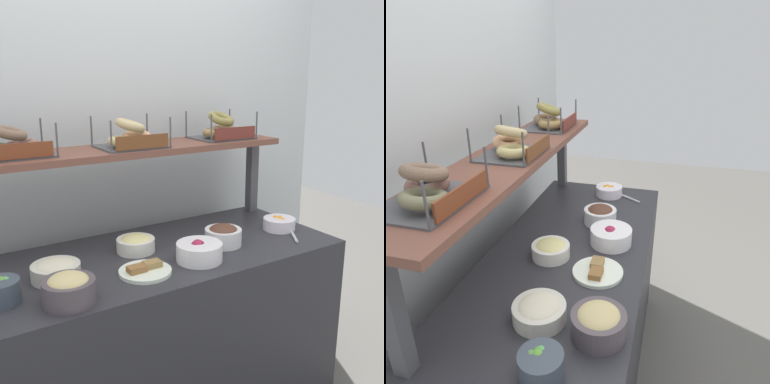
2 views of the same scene
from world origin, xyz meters
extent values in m
cube|color=silver|center=(0.00, 0.55, 1.20)|extent=(2.82, 0.06, 2.40)
cube|color=#2D2D33|center=(0.00, 0.00, 0.42)|extent=(1.62, 0.70, 0.85)
cube|color=#4C4C51|center=(0.75, 0.27, 1.05)|extent=(0.05, 0.05, 0.40)
cube|color=brown|center=(0.00, 0.27, 1.26)|extent=(1.58, 0.32, 0.03)
cylinder|color=white|center=(0.30, -0.08, 0.89)|extent=(0.17, 0.17, 0.08)
ellipsoid|color=brown|center=(0.30, -0.08, 0.92)|extent=(0.13, 0.13, 0.05)
cylinder|color=#50474E|center=(-0.47, -0.24, 0.89)|extent=(0.18, 0.18, 0.08)
ellipsoid|color=#D1BB7B|center=(-0.47, -0.24, 0.93)|extent=(0.14, 0.14, 0.06)
cylinder|color=white|center=(-0.08, 0.06, 0.88)|extent=(0.17, 0.17, 0.06)
ellipsoid|color=#EFE48F|center=(-0.08, 0.06, 0.90)|extent=(0.13, 0.13, 0.04)
cylinder|color=white|center=(0.66, -0.06, 0.88)|extent=(0.16, 0.16, 0.06)
sphere|color=orange|center=(0.66, -0.06, 0.90)|extent=(0.03, 0.03, 0.03)
sphere|color=gold|center=(0.67, -0.05, 0.90)|extent=(0.03, 0.03, 0.03)
sphere|color=#F9A03F|center=(0.67, -0.08, 0.90)|extent=(0.03, 0.03, 0.03)
sphere|color=orange|center=(0.66, -0.03, 0.90)|extent=(0.03, 0.03, 0.03)
cylinder|color=silver|center=(-0.45, -0.03, 0.88)|extent=(0.19, 0.19, 0.06)
ellipsoid|color=beige|center=(-0.45, -0.03, 0.91)|extent=(0.14, 0.14, 0.04)
cylinder|color=#3D4754|center=(-0.67, -0.12, 0.89)|extent=(0.13, 0.13, 0.08)
sphere|color=#66A83E|center=(-0.66, -0.10, 0.92)|extent=(0.04, 0.04, 0.04)
sphere|color=#57993D|center=(-0.65, -0.10, 0.92)|extent=(0.04, 0.04, 0.04)
sphere|color=#4C9B52|center=(-0.67, -0.11, 0.92)|extent=(0.03, 0.03, 0.03)
sphere|color=#53B15A|center=(-0.65, -0.11, 0.92)|extent=(0.03, 0.03, 0.03)
cylinder|color=white|center=(0.10, -0.17, 0.89)|extent=(0.19, 0.19, 0.08)
sphere|color=maroon|center=(0.10, -0.17, 0.92)|extent=(0.05, 0.05, 0.05)
sphere|color=#AC3D40|center=(0.10, -0.18, 0.92)|extent=(0.04, 0.04, 0.04)
sphere|color=#972543|center=(0.10, -0.17, 0.92)|extent=(0.04, 0.04, 0.04)
sphere|color=#991F41|center=(0.09, -0.17, 0.92)|extent=(0.04, 0.04, 0.04)
sphere|color=#AC284E|center=(0.10, -0.17, 0.92)|extent=(0.05, 0.05, 0.05)
cylinder|color=white|center=(-0.15, -0.16, 0.86)|extent=(0.21, 0.21, 0.01)
cube|color=olive|center=(-0.18, -0.16, 0.88)|extent=(0.07, 0.05, 0.02)
cube|color=olive|center=(-0.11, -0.15, 0.88)|extent=(0.07, 0.05, 0.02)
cube|color=#B7B7BC|center=(0.63, -0.19, 0.86)|extent=(0.09, 0.12, 0.01)
ellipsoid|color=#B7B7BC|center=(0.68, -0.12, 0.86)|extent=(0.04, 0.03, 0.01)
cube|color=#4C4C51|center=(-0.51, 0.29, 1.28)|extent=(0.32, 0.24, 0.01)
cylinder|color=#4C4C51|center=(-0.35, 0.17, 1.35)|extent=(0.01, 0.01, 0.14)
cylinder|color=#4C4C51|center=(-0.35, 0.40, 1.35)|extent=(0.01, 0.01, 0.14)
cube|color=brown|center=(-0.51, 0.17, 1.32)|extent=(0.27, 0.01, 0.06)
torus|color=#845B50|center=(-0.46, 0.33, 1.32)|extent=(0.15, 0.15, 0.06)
torus|color=#795F4C|center=(-0.51, 0.29, 1.38)|extent=(0.18, 0.18, 0.07)
cube|color=#4C4C51|center=(0.01, 0.25, 1.28)|extent=(0.30, 0.24, 0.01)
cylinder|color=#4C4C51|center=(-0.14, 0.14, 1.35)|extent=(0.01, 0.01, 0.14)
cylinder|color=#4C4C51|center=(0.15, 0.14, 1.35)|extent=(0.01, 0.01, 0.14)
cylinder|color=#4C4C51|center=(-0.14, 0.37, 1.35)|extent=(0.01, 0.01, 0.14)
cylinder|color=#4C4C51|center=(0.15, 0.37, 1.35)|extent=(0.01, 0.01, 0.14)
cube|color=brown|center=(0.01, 0.13, 1.32)|extent=(0.25, 0.01, 0.06)
torus|color=tan|center=(-0.05, 0.22, 1.31)|extent=(0.15, 0.15, 0.05)
torus|color=tan|center=(0.05, 0.29, 1.32)|extent=(0.20, 0.20, 0.06)
torus|color=tan|center=(0.01, 0.25, 1.38)|extent=(0.18, 0.18, 0.08)
cube|color=#4C4C51|center=(0.53, 0.27, 1.28)|extent=(0.29, 0.24, 0.01)
cylinder|color=#4C4C51|center=(0.39, 0.16, 1.35)|extent=(0.01, 0.01, 0.14)
cylinder|color=#4C4C51|center=(0.67, 0.16, 1.35)|extent=(0.01, 0.01, 0.14)
cylinder|color=#4C4C51|center=(0.39, 0.39, 1.35)|extent=(0.01, 0.01, 0.14)
cylinder|color=#4C4C51|center=(0.67, 0.39, 1.35)|extent=(0.01, 0.01, 0.14)
cube|color=maroon|center=(0.53, 0.15, 1.32)|extent=(0.25, 0.01, 0.06)
torus|color=#9A7C47|center=(0.48, 0.24, 1.31)|extent=(0.17, 0.17, 0.05)
torus|color=#927455|center=(0.58, 0.31, 1.32)|extent=(0.19, 0.19, 0.05)
torus|color=olive|center=(0.53, 0.27, 1.38)|extent=(0.19, 0.19, 0.09)
camera|label=1|loc=(-0.89, -1.66, 1.61)|focal=42.87mm
camera|label=2|loc=(-1.35, -0.41, 1.74)|focal=33.72mm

